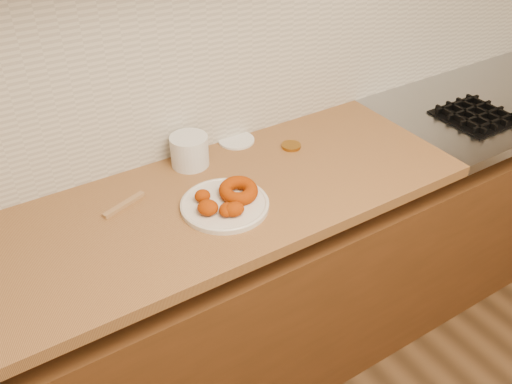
% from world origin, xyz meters
% --- Properties ---
extents(wall_back, '(4.00, 0.02, 2.70)m').
position_xyz_m(wall_back, '(0.00, 2.00, 1.35)').
color(wall_back, tan).
rests_on(wall_back, ground).
extents(base_cabinet, '(3.60, 0.60, 0.77)m').
position_xyz_m(base_cabinet, '(0.00, 1.69, 0.39)').
color(base_cabinet, '#532D14').
rests_on(base_cabinet, floor).
extents(butcher_block, '(2.30, 0.62, 0.04)m').
position_xyz_m(butcher_block, '(-0.65, 1.69, 0.88)').
color(butcher_block, olive).
rests_on(butcher_block, base_cabinet).
extents(backsplash, '(3.60, 0.02, 0.60)m').
position_xyz_m(backsplash, '(0.00, 1.99, 1.20)').
color(backsplash, beige).
rests_on(backsplash, wall_back).
extents(donut_plate, '(0.27, 0.27, 0.02)m').
position_xyz_m(donut_plate, '(-0.32, 1.63, 0.91)').
color(donut_plate, beige).
rests_on(donut_plate, butcher_block).
extents(ring_donut, '(0.12, 0.13, 0.05)m').
position_xyz_m(ring_donut, '(-0.27, 1.64, 0.94)').
color(ring_donut, '#9D3300').
rests_on(ring_donut, donut_plate).
extents(fried_dough_chunks, '(0.14, 0.17, 0.04)m').
position_xyz_m(fried_dough_chunks, '(-0.36, 1.60, 0.94)').
color(fried_dough_chunks, '#9D3300').
rests_on(fried_dough_chunks, donut_plate).
extents(plastic_tub, '(0.16, 0.16, 0.11)m').
position_xyz_m(plastic_tub, '(-0.30, 1.90, 0.95)').
color(plastic_tub, silver).
rests_on(plastic_tub, butcher_block).
extents(tub_lid, '(0.17, 0.17, 0.01)m').
position_xyz_m(tub_lid, '(-0.09, 1.95, 0.90)').
color(tub_lid, silver).
rests_on(tub_lid, butcher_block).
extents(brass_jar_lid, '(0.09, 0.09, 0.01)m').
position_xyz_m(brass_jar_lid, '(0.06, 1.81, 0.91)').
color(brass_jar_lid, '#9C6920').
rests_on(brass_jar_lid, butcher_block).
extents(wooden_utensil, '(0.15, 0.07, 0.01)m').
position_xyz_m(wooden_utensil, '(-0.58, 1.80, 0.91)').
color(wooden_utensil, olive).
rests_on(wooden_utensil, butcher_block).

